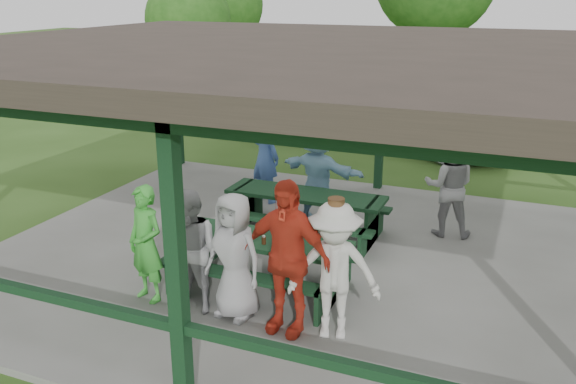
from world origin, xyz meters
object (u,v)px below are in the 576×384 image
at_px(contestant_grey_left, 191,252).
at_px(contestant_red, 286,257).
at_px(spectator_lblue, 318,174).
at_px(picnic_table_near, 260,256).
at_px(contestant_green, 146,244).
at_px(pickup_truck, 419,119).
at_px(picnic_table_far, 305,209).
at_px(farm_trailer, 293,115).
at_px(contestant_grey_mid, 234,256).
at_px(contestant_white_fedora, 334,271).
at_px(spectator_blue, 265,156).
at_px(spectator_grey, 449,186).

distance_m(contestant_grey_left, contestant_red, 1.29).
bearing_deg(spectator_lblue, picnic_table_near, 106.62).
height_order(contestant_green, pickup_truck, contestant_green).
distance_m(picnic_table_near, picnic_table_far, 2.00).
bearing_deg(contestant_grey_left, contestant_green, -172.26).
distance_m(spectator_lblue, farm_trailer, 6.90).
height_order(picnic_table_near, contestant_green, contestant_green).
height_order(contestant_grey_mid, contestant_white_fedora, contestant_white_fedora).
relative_size(contestant_grey_left, farm_trailer, 0.43).
xyz_separation_m(contestant_red, spectator_blue, (-2.19, 4.20, -0.06)).
relative_size(contestant_white_fedora, spectator_blue, 0.97).
distance_m(contestant_grey_left, spectator_grey, 4.65).
distance_m(contestant_grey_left, farm_trailer, 10.15).
height_order(contestant_green, contestant_grey_left, contestant_grey_left).
bearing_deg(picnic_table_near, contestant_grey_mid, -88.15).
bearing_deg(contestant_white_fedora, farm_trailer, 100.63).
xyz_separation_m(spectator_lblue, farm_trailer, (-2.98, 6.21, -0.34)).
bearing_deg(contestant_grey_left, picnic_table_far, 91.71).
xyz_separation_m(contestant_grey_left, spectator_blue, (-0.91, 4.22, 0.10)).
relative_size(spectator_lblue, pickup_truck, 0.33).
relative_size(picnic_table_near, farm_trailer, 0.67).
bearing_deg(farm_trailer, contestant_grey_left, -83.89).
height_order(contestant_red, contestant_white_fedora, contestant_red).
distance_m(contestant_grey_mid, farm_trailer, 10.22).
xyz_separation_m(picnic_table_near, contestant_green, (-1.24, -0.86, 0.32)).
bearing_deg(picnic_table_far, picnic_table_near, -87.08).
distance_m(contestant_red, spectator_lblue, 3.69).
relative_size(picnic_table_near, spectator_blue, 1.39).
distance_m(contestant_red, spectator_grey, 4.05).
distance_m(contestant_grey_mid, spectator_grey, 4.28).
bearing_deg(contestant_white_fedora, picnic_table_near, 135.26).
xyz_separation_m(picnic_table_near, spectator_grey, (2.08, 2.95, 0.38)).
distance_m(contestant_green, spectator_lblue, 3.74).
bearing_deg(contestant_grey_mid, farm_trailer, 117.95).
bearing_deg(picnic_table_far, pickup_truck, 86.18).
height_order(picnic_table_far, contestant_red, contestant_red).
relative_size(contestant_green, contestant_white_fedora, 0.91).
relative_size(contestant_grey_left, spectator_lblue, 0.92).
bearing_deg(spectator_blue, contestant_green, 114.21).
xyz_separation_m(contestant_grey_mid, pickup_truck, (0.35, 10.02, -0.18)).
bearing_deg(contestant_grey_left, contestant_grey_mid, 19.00).
height_order(contestant_red, farm_trailer, contestant_red).
bearing_deg(contestant_grey_left, pickup_truck, 95.07).
bearing_deg(contestant_white_fedora, contestant_green, 167.68).
distance_m(picnic_table_near, farm_trailer, 9.45).
height_order(contestant_grey_left, contestant_grey_mid, contestant_grey_mid).
bearing_deg(picnic_table_far, spectator_lblue, 92.94).
relative_size(contestant_red, farm_trailer, 0.52).
xyz_separation_m(contestant_white_fedora, spectator_blue, (-2.76, 4.12, 0.05)).
bearing_deg(picnic_table_near, pickup_truck, 87.64).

